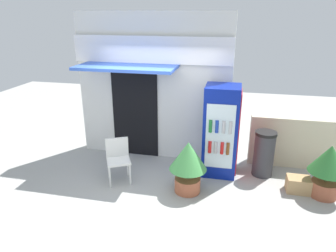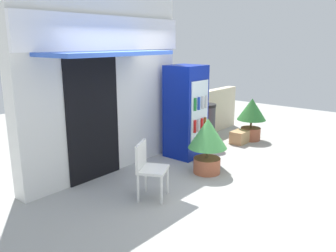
% 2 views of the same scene
% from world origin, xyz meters
% --- Properties ---
extents(ground, '(16.00, 16.00, 0.00)m').
position_xyz_m(ground, '(0.00, 0.00, 0.00)').
color(ground, '#A3A39E').
extents(storefront_building, '(3.36, 1.20, 3.16)m').
position_xyz_m(storefront_building, '(-0.24, 1.58, 1.62)').
color(storefront_building, silver).
rests_on(storefront_building, ground).
extents(drink_cooler, '(0.69, 0.71, 1.83)m').
position_xyz_m(drink_cooler, '(1.31, 0.98, 0.92)').
color(drink_cooler, navy).
rests_on(drink_cooler, ground).
extents(plastic_chair, '(0.57, 0.56, 0.85)m').
position_xyz_m(plastic_chair, '(-0.60, 0.25, 0.50)').
color(plastic_chair, silver).
rests_on(plastic_chair, ground).
extents(potted_plant_near_shop, '(0.68, 0.68, 0.99)m').
position_xyz_m(potted_plant_near_shop, '(0.79, 0.12, 0.61)').
color(potted_plant_near_shop, '#AD5B3D').
rests_on(potted_plant_near_shop, ground).
extents(potted_plant_curbside, '(0.67, 0.67, 1.00)m').
position_xyz_m(potted_plant_curbside, '(3.21, 0.49, 0.61)').
color(potted_plant_curbside, '#995138').
rests_on(potted_plant_curbside, ground).
extents(trash_bin, '(0.42, 0.42, 0.94)m').
position_xyz_m(trash_bin, '(2.18, 1.07, 0.47)').
color(trash_bin, '#38383D').
rests_on(trash_bin, ground).
extents(stone_boundary_wall, '(2.36, 0.22, 1.08)m').
position_xyz_m(stone_boundary_wall, '(3.09, 1.62, 0.54)').
color(stone_boundary_wall, beige).
rests_on(stone_boundary_wall, ground).
extents(cardboard_box, '(0.42, 0.31, 0.29)m').
position_xyz_m(cardboard_box, '(2.79, 0.55, 0.14)').
color(cardboard_box, tan).
rests_on(cardboard_box, ground).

